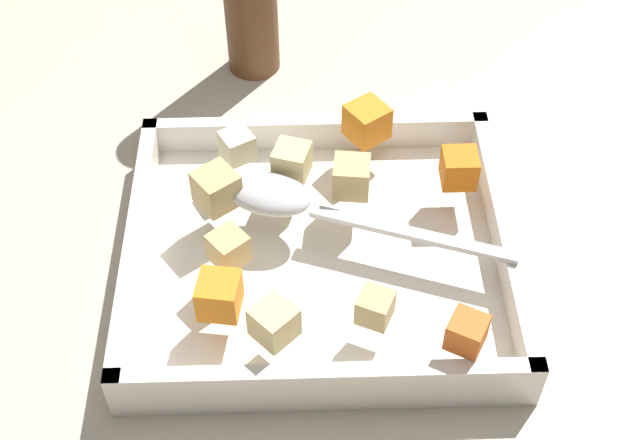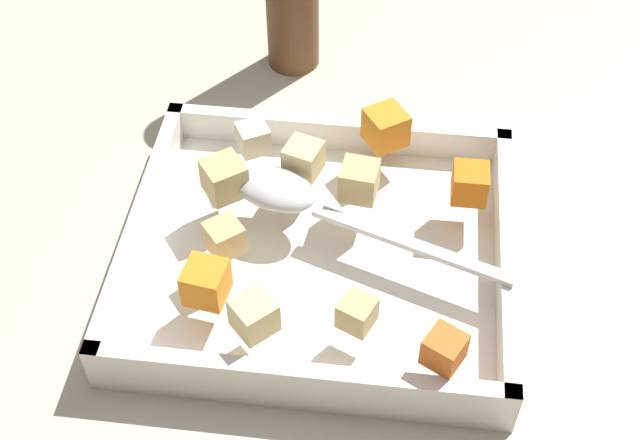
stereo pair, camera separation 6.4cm
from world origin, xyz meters
TOP-DOWN VIEW (x-y plane):
  - ground_plane at (0.00, 0.00)m, footprint 4.00×4.00m
  - baking_dish at (0.01, 0.01)m, footprint 0.29×0.26m
  - carrot_chunk_mid_left at (-0.10, -0.04)m, footprint 0.03×0.03m
  - carrot_chunk_near_left at (-0.04, -0.09)m, footprint 0.04×0.04m
  - carrot_chunk_near_right at (0.08, 0.08)m, footprint 0.03×0.03m
  - carrot_chunk_center at (-0.09, 0.12)m, footprint 0.03×0.03m
  - potato_chunk_heap_top at (0.08, -0.02)m, footprint 0.04×0.04m
  - potato_chunk_heap_side at (-0.02, -0.03)m, footprint 0.03×0.03m
  - potato_chunk_back_center at (0.04, 0.11)m, footprint 0.04×0.04m
  - potato_chunk_near_spoon at (0.07, -0.07)m, footprint 0.03×0.03m
  - potato_chunk_corner_ne at (0.03, -0.05)m, footprint 0.03×0.03m
  - potato_chunk_corner_nw at (-0.03, 0.09)m, footprint 0.03×0.03m
  - potato_chunk_rim_edge at (0.07, 0.04)m, footprint 0.03×0.03m
  - serving_spoon at (0.03, -0.01)m, footprint 0.22×0.10m

SIDE VIEW (x-z plane):
  - ground_plane at x=0.00m, z-range 0.00..0.00m
  - baking_dish at x=0.01m, z-range -0.01..0.03m
  - serving_spoon at x=0.03m, z-range 0.04..0.06m
  - potato_chunk_corner_nw at x=-0.03m, z-range 0.04..0.07m
  - potato_chunk_near_spoon at x=0.07m, z-range 0.04..0.07m
  - carrot_chunk_center at x=-0.09m, z-range 0.04..0.07m
  - potato_chunk_rim_edge at x=0.07m, z-range 0.04..0.07m
  - potato_chunk_back_center at x=0.04m, z-range 0.04..0.07m
  - potato_chunk_corner_ne at x=0.03m, z-range 0.04..0.07m
  - carrot_chunk_mid_left at x=-0.10m, z-range 0.04..0.07m
  - potato_chunk_heap_side at x=-0.02m, z-range 0.04..0.07m
  - carrot_chunk_near_right at x=0.08m, z-range 0.04..0.07m
  - potato_chunk_heap_top at x=0.08m, z-range 0.04..0.07m
  - carrot_chunk_near_left at x=-0.04m, z-range 0.04..0.07m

